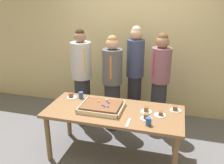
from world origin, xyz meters
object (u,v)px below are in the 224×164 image
Objects in this scene: drink_cup_middle at (149,121)px; person_green_shirt_behind at (135,73)px; plated_slice_far_right at (160,114)px; person_far_right_suit at (112,83)px; cake_server_utensil at (128,123)px; plated_slice_near_right at (146,110)px; person_striped_tie_right at (82,77)px; person_serving_front at (160,82)px; sheet_cake at (102,107)px; plated_slice_far_left at (71,96)px; plated_slice_near_left at (146,117)px; drink_cup_nearest at (81,95)px; party_table at (114,116)px; plated_slice_center_front at (175,109)px.

drink_cup_middle is 1.46m from person_green_shirt_behind.
person_far_right_suit is at bearing 139.51° from plated_slice_far_right.
drink_cup_middle is at bearing 3.75° from cake_server_utensil.
person_striped_tie_right is (-1.21, 0.71, 0.13)m from plated_slice_near_right.
plated_slice_far_right is at bearing 39.05° from cake_server_utensil.
person_striped_tie_right is at bearing -98.48° from person_far_right_suit.
person_striped_tie_right is (-1.31, -0.10, -0.00)m from person_serving_front.
sheet_cake is at bearing 0.01° from person_serving_front.
plated_slice_near_right is (0.60, 0.08, -0.02)m from sheet_cake.
sheet_cake reaches higher than cake_server_utensil.
sheet_cake is 3.82× the size of plated_slice_far_right.
drink_cup_middle is 0.06× the size of person_striped_tie_right.
cake_server_utensil is at bearing 6.71° from person_striped_tie_right.
plated_slice_near_right is 0.09× the size of person_far_right_suit.
person_green_shirt_behind is 0.92m from person_striped_tie_right.
person_green_shirt_behind is at bearing 116.10° from plated_slice_far_right.
plated_slice_far_left is (-1.16, 0.16, 0.00)m from plated_slice_near_right.
plated_slice_far_left is 1.22m from person_green_shirt_behind.
plated_slice_near_left is at bearing -140.43° from plated_slice_far_right.
plated_slice_near_right is 0.09× the size of person_striped_tie_right.
drink_cup_middle is 0.50× the size of cake_server_utensil.
plated_slice_far_left is at bearing -29.76° from person_green_shirt_behind.
party_table is at bearing -23.49° from drink_cup_nearest.
plated_slice_center_front is at bearing 50.52° from person_green_shirt_behind.
plated_slice_near_left is at bearing -9.83° from sheet_cake.
plated_slice_near_right is 1.41m from person_striped_tie_right.
plated_slice_near_right is at bearing -10.07° from drink_cup_nearest.
plated_slice_far_left is 1.00× the size of plated_slice_far_right.
drink_cup_nearest is 0.50× the size of cake_server_utensil.
person_serving_front reaches higher than plated_slice_near_right.
drink_cup_middle is at bearing -122.30° from plated_slice_center_front.
plated_slice_near_left is at bearing 33.96° from person_far_right_suit.
person_serving_front is at bearing 76.83° from cake_server_utensil.
plated_slice_center_front is at bearing 14.87° from party_table.
drink_cup_nearest is at bearing 169.93° from plated_slice_near_right.
sheet_cake reaches higher than plated_slice_near_left.
plated_slice_near_left is at bearing -136.18° from plated_slice_center_front.
person_far_right_suit is (-0.31, -0.39, -0.07)m from person_green_shirt_behind.
cake_server_utensil is 1.14m from person_far_right_suit.
plated_slice_center_front is 0.09× the size of person_green_shirt_behind.
plated_slice_near_left is 1.50× the size of drink_cup_nearest.
plated_slice_near_right is 1.50× the size of drink_cup_nearest.
person_green_shirt_behind reaches higher than person_striped_tie_right.
person_striped_tie_right reaches higher than plated_slice_far_left.
cake_server_utensil reaches higher than party_table.
person_serving_front reaches higher than plated_slice_near_left.
plated_slice_far_left is at bearing -24.66° from person_serving_front.
plated_slice_near_left is 1.00× the size of plated_slice_far_left.
drink_cup_nearest is at bearing 8.75° from plated_slice_far_left.
drink_cup_nearest is 0.06× the size of person_far_right_suit.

